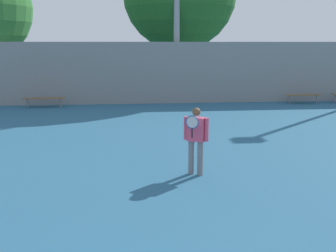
# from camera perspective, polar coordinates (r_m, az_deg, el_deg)

# --- Properties ---
(tennis_player) EXTENTS (0.55, 0.52, 1.62)m
(tennis_player) POSITION_cam_1_polar(r_m,az_deg,el_deg) (9.27, 4.07, -1.61)
(tennis_player) COLOR slate
(tennis_player) RESTS_ON ground_plane
(bench_courtside_far) EXTENTS (1.98, 0.40, 0.47)m
(bench_courtside_far) POSITION_cam_1_polar(r_m,az_deg,el_deg) (20.19, -17.57, 3.81)
(bench_courtside_far) COLOR brown
(bench_courtside_far) RESTS_ON ground_plane
(bench_adjacent_court) EXTENTS (1.81, 0.40, 0.47)m
(bench_adjacent_court) POSITION_cam_1_polar(r_m,az_deg,el_deg) (21.73, 19.06, 4.24)
(bench_adjacent_court) COLOR brown
(bench_adjacent_court) RESTS_ON ground_plane
(back_fence) EXTENTS (32.06, 0.06, 3.16)m
(back_fence) POSITION_cam_1_polar(r_m,az_deg,el_deg) (20.38, -4.40, 7.64)
(back_fence) COLOR gray
(back_fence) RESTS_ON ground_plane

